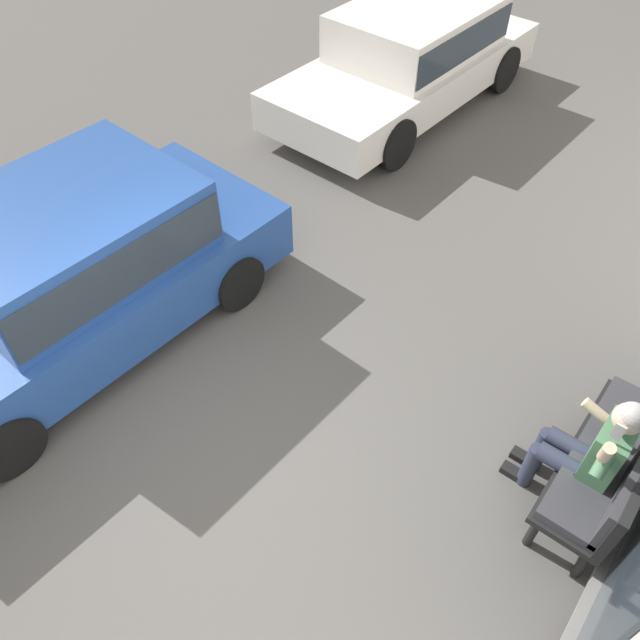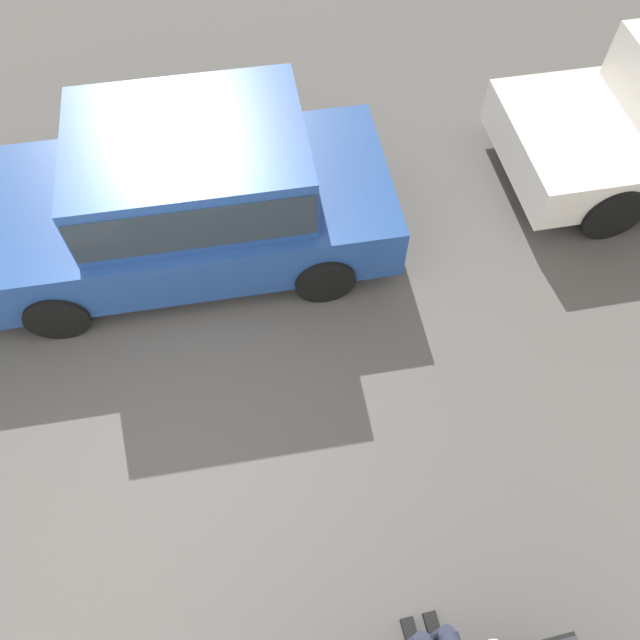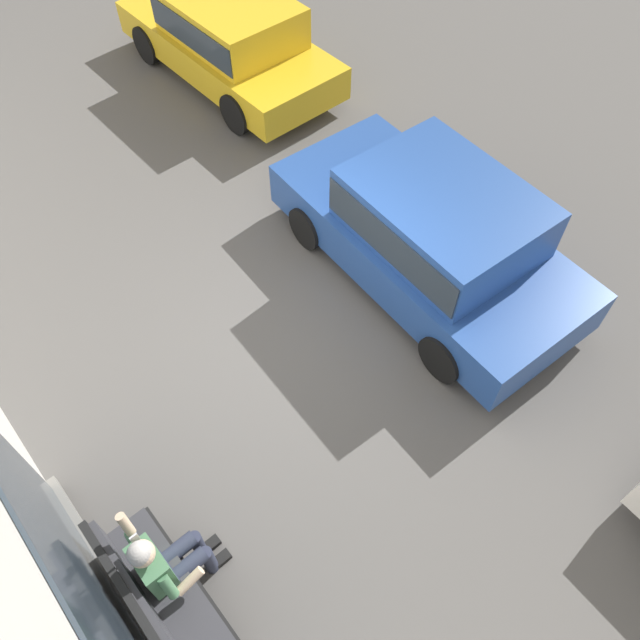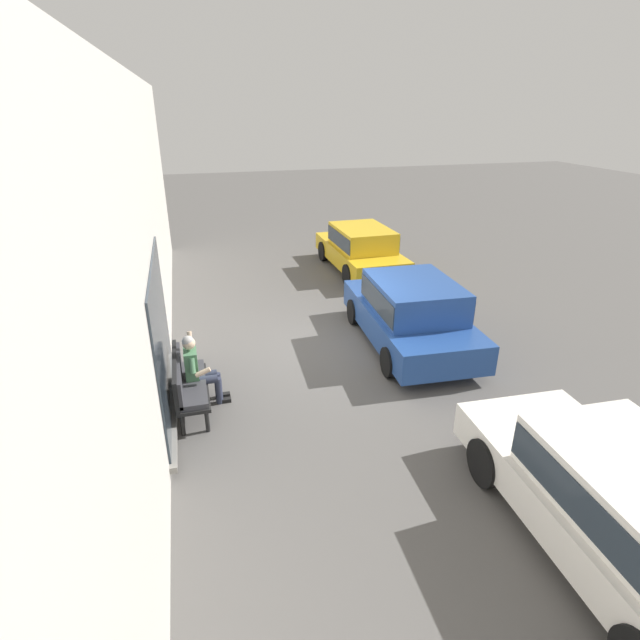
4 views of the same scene
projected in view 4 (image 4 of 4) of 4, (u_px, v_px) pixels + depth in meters
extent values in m
plane|color=#565451|center=(323.00, 349.00, 10.89)|extent=(60.00, 60.00, 0.00)
cube|color=beige|center=(142.00, 238.00, 8.99)|extent=(18.00, 0.40, 5.40)
cube|color=#2D3842|center=(162.00, 337.00, 8.10)|extent=(3.40, 0.03, 2.50)
cube|color=gray|center=(173.00, 403.00, 8.62)|extent=(3.60, 0.12, 0.10)
cylinder|color=black|center=(181.00, 380.00, 9.29)|extent=(0.07, 0.07, 0.39)
cylinder|color=black|center=(183.00, 425.00, 8.01)|extent=(0.07, 0.07, 0.39)
cylinder|color=black|center=(203.00, 377.00, 9.39)|extent=(0.07, 0.07, 0.39)
cylinder|color=black|center=(207.00, 421.00, 8.11)|extent=(0.07, 0.07, 0.39)
cube|color=black|center=(192.00, 388.00, 8.61)|extent=(1.61, 0.55, 0.06)
cube|color=#38383D|center=(192.00, 384.00, 8.58)|extent=(1.55, 0.49, 0.10)
cube|color=black|center=(176.00, 375.00, 8.43)|extent=(1.61, 0.07, 0.55)
cube|color=#38383D|center=(180.00, 374.00, 8.44)|extent=(1.55, 0.06, 0.47)
cylinder|color=#2D3347|center=(205.00, 375.00, 8.86)|extent=(0.15, 0.42, 0.15)
cylinder|color=#2D3347|center=(218.00, 386.00, 9.01)|extent=(0.12, 0.12, 0.50)
cube|color=black|center=(223.00, 395.00, 9.12)|extent=(0.10, 0.24, 0.07)
cylinder|color=#2D3347|center=(206.00, 380.00, 8.70)|extent=(0.15, 0.42, 0.15)
cylinder|color=#2D3347|center=(219.00, 391.00, 8.85)|extent=(0.12, 0.12, 0.50)
cube|color=black|center=(224.00, 400.00, 8.96)|extent=(0.10, 0.24, 0.07)
cube|color=#2D3347|center=(193.00, 379.00, 8.73)|extent=(0.34, 0.24, 0.14)
cube|color=#4C7F56|center=(191.00, 365.00, 8.62)|extent=(0.38, 0.22, 0.56)
sphere|color=beige|center=(189.00, 343.00, 8.45)|extent=(0.22, 0.22, 0.22)
sphere|color=#B7B2AD|center=(188.00, 342.00, 8.43)|extent=(0.20, 0.20, 0.20)
cylinder|color=#4C7F56|center=(192.00, 366.00, 8.37)|extent=(0.20, 0.10, 0.28)
cylinder|color=beige|center=(203.00, 372.00, 8.41)|extent=(0.08, 0.27, 0.17)
cylinder|color=#4C7F56|center=(190.00, 350.00, 8.76)|extent=(0.25, 0.10, 0.22)
cylinder|color=beige|center=(190.00, 338.00, 8.75)|extent=(0.16, 0.08, 0.25)
cube|color=silver|center=(190.00, 340.00, 8.58)|extent=(0.02, 0.07, 0.15)
cube|color=white|center=(616.00, 518.00, 5.81)|extent=(4.59, 2.01, 0.52)
cylinder|color=black|center=(484.00, 463.00, 6.96)|extent=(0.69, 0.21, 0.68)
cylinder|color=black|center=(592.00, 446.00, 7.30)|extent=(0.69, 0.21, 0.68)
cube|color=#23478E|center=(409.00, 321.00, 10.95)|extent=(4.26, 2.10, 0.61)
cube|color=#23478E|center=(414.00, 297.00, 10.54)|extent=(2.25, 1.76, 0.68)
cube|color=#28333D|center=(414.00, 297.00, 10.54)|extent=(2.21, 1.80, 0.48)
cylinder|color=black|center=(354.00, 312.00, 12.03)|extent=(0.61, 0.21, 0.60)
cylinder|color=black|center=(423.00, 306.00, 12.37)|extent=(0.61, 0.21, 0.60)
cylinder|color=black|center=(389.00, 362.00, 9.71)|extent=(0.61, 0.21, 0.60)
cylinder|color=black|center=(473.00, 353.00, 10.05)|extent=(0.61, 0.21, 0.60)
cube|color=gold|center=(360.00, 255.00, 15.76)|extent=(4.22, 1.79, 0.53)
cube|color=gold|center=(362.00, 238.00, 15.38)|extent=(2.20, 1.56, 0.64)
cube|color=#28333D|center=(362.00, 238.00, 15.38)|extent=(2.16, 1.59, 0.44)
cylinder|color=black|center=(323.00, 251.00, 16.77)|extent=(0.65, 0.19, 0.65)
cylinder|color=black|center=(369.00, 248.00, 17.19)|extent=(0.65, 0.19, 0.65)
cylinder|color=black|center=(348.00, 275.00, 14.48)|extent=(0.65, 0.19, 0.65)
cylinder|color=black|center=(401.00, 270.00, 14.90)|extent=(0.65, 0.19, 0.65)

